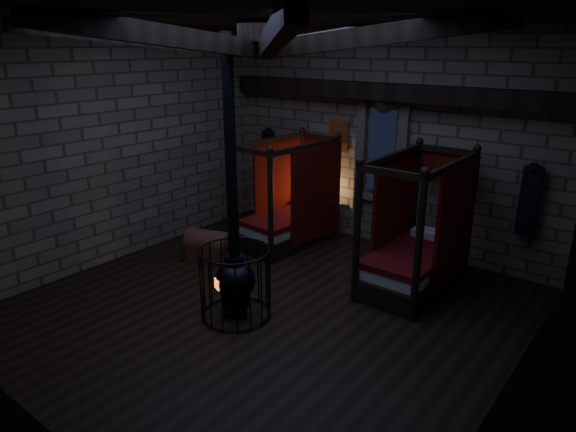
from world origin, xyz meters
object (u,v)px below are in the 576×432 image
Objects in this scene: trunk_left at (209,247)px; trunk_right at (393,287)px; bed_left at (290,218)px; stove at (235,277)px; bed_right at (416,255)px.

trunk_left reaches higher than trunk_right.
bed_left is 0.52× the size of stove.
trunk_right is at bearing -90.82° from bed_right.
bed_left is 2.48× the size of trunk_right.
bed_right reaches higher than bed_left.
bed_left is at bearing 174.80° from bed_right.
trunk_right is (3.50, 0.65, -0.01)m from trunk_left.
bed_right is at bearing -0.26° from bed_left.
trunk_left is 0.23× the size of stove.
trunk_left is 2.25m from stove.
bed_right is 2.40× the size of trunk_left.
bed_left reaches higher than trunk_right.
bed_left reaches higher than trunk_left.
stove is at bearing -51.86° from trunk_left.
trunk_right is 2.51m from stove.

